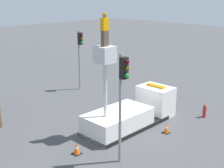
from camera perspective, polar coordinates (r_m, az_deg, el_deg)
name	(u,v)px	position (r m, az deg, el deg)	size (l,w,h in m)	color
ground_plane	(127,127)	(19.67, 2.67, -7.89)	(120.00, 120.00, 0.00)	#4C4C4F
bucket_truck	(131,113)	(19.64, 3.53, -5.29)	(6.67, 2.32, 5.32)	black
worker	(105,30)	(16.69, -1.34, 9.90)	(0.40, 0.26, 1.75)	brown
traffic_light_pole	(122,88)	(14.37, 1.93, -0.72)	(0.34, 0.57, 5.47)	gray
traffic_light_across	(80,48)	(26.30, -5.89, 6.50)	(0.34, 0.57, 5.06)	gray
fire_hydrant	(204,111)	(21.87, 16.54, -4.77)	(0.46, 0.22, 0.89)	#B2231E
traffic_cone_rear	(77,149)	(16.62, -6.47, -11.69)	(0.43, 0.43, 0.62)	black
traffic_cone_curbside	(166,128)	(19.06, 9.90, -8.01)	(0.39, 0.39, 0.61)	black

